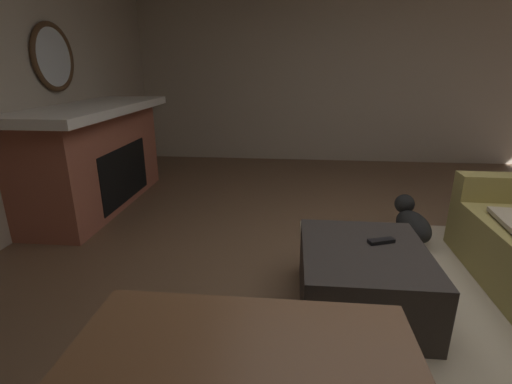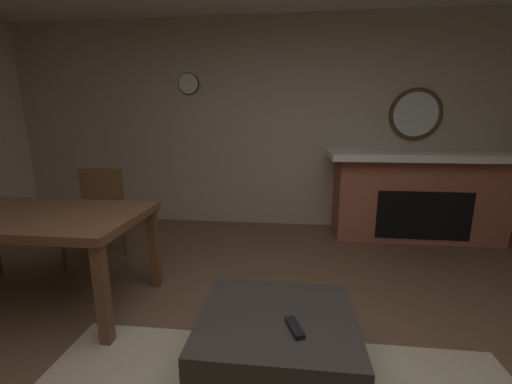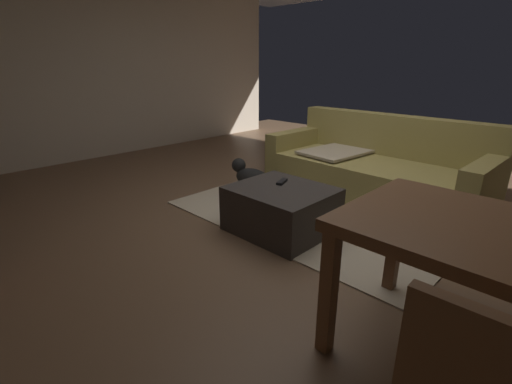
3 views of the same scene
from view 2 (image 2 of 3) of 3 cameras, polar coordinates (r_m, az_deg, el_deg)
The scene contains 8 objects.
wall_back_fireplace_side at distance 4.29m, azimuth 6.30°, elevation 11.82°, with size 8.06×0.12×2.68m, color #B7A893.
fireplace at distance 4.28m, azimuth 26.83°, elevation -0.42°, with size 2.12×0.76×1.05m.
round_wall_mirror at distance 4.46m, azimuth 26.79°, elevation 12.38°, with size 0.63×0.05×0.63m.
ottoman_coffee_table at distance 1.91m, azimuth 3.74°, elevation -26.23°, with size 0.82×0.72×0.40m, color #2D2826.
tv_remote at distance 1.70m, azimuth 6.97°, elevation -23.04°, with size 0.05×0.16×0.02m, color black.
dining_table at distance 2.89m, azimuth -35.61°, elevation -4.58°, with size 1.66×0.87×0.74m.
dining_chair_south at distance 3.55m, azimuth -26.58°, elevation -2.96°, with size 0.45×0.45×0.93m.
wall_clock at distance 4.44m, azimuth -12.04°, elevation 18.51°, with size 0.28×0.03×0.28m.
Camera 2 is at (-0.01, 1.16, 1.40)m, focal length 22.24 mm.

